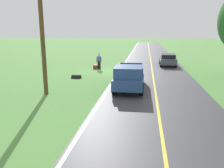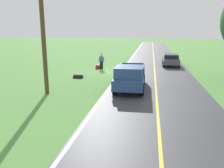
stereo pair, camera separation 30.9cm
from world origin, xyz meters
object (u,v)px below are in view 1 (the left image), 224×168
object	(u,v)px
suitcase_carried	(95,67)
pickup_truck_passing	(129,76)
utility_pole_roadside	(42,34)
hitchhiker_walking	(99,60)
sedan_near_oncoming	(168,59)

from	to	relation	value
suitcase_carried	pickup_truck_passing	bearing A→B (deg)	27.62
suitcase_carried	utility_pole_roadside	distance (m)	11.20
suitcase_carried	pickup_truck_passing	world-z (taller)	pickup_truck_passing
hitchhiker_walking	utility_pole_roadside	world-z (taller)	utility_pole_roadside
pickup_truck_passing	hitchhiker_walking	bearing A→B (deg)	-65.08
hitchhiker_walking	suitcase_carried	size ratio (longest dim) A/B	3.78
hitchhiker_walking	suitcase_carried	bearing A→B (deg)	10.69
sedan_near_oncoming	hitchhiker_walking	bearing A→B (deg)	26.34
pickup_truck_passing	utility_pole_roadside	size ratio (longest dim) A/B	0.68
suitcase_carried	sedan_near_oncoming	size ratio (longest dim) A/B	0.10
hitchhiker_walking	pickup_truck_passing	world-z (taller)	pickup_truck_passing
pickup_truck_passing	sedan_near_oncoming	bearing A→B (deg)	-107.32
suitcase_carried	sedan_near_oncoming	xyz separation A→B (m)	(-8.17, -3.92, 0.52)
hitchhiker_walking	suitcase_carried	xyz separation A→B (m)	(0.42, 0.08, -0.75)
suitcase_carried	sedan_near_oncoming	world-z (taller)	sedan_near_oncoming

